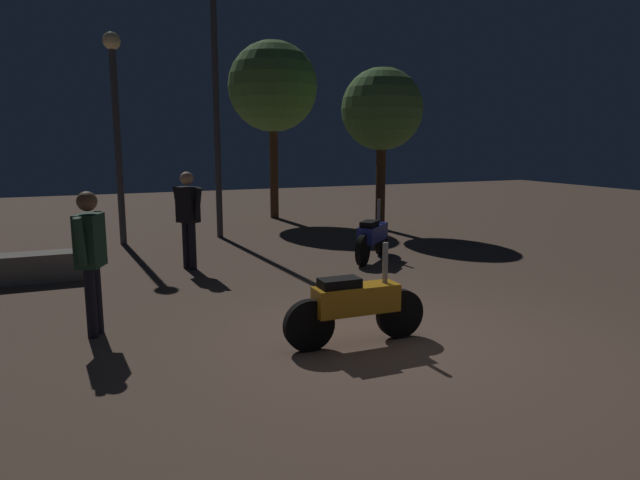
% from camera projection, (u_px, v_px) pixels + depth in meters
% --- Properties ---
extents(ground_plane, '(40.00, 40.00, 0.00)m').
position_uv_depth(ground_plane, '(398.00, 343.00, 6.29)').
color(ground_plane, brown).
extents(motorcycle_orange_foreground, '(1.66, 0.31, 1.11)m').
position_uv_depth(motorcycle_orange_foreground, '(356.00, 305.00, 6.20)').
color(motorcycle_orange_foreground, black).
rests_on(motorcycle_orange_foreground, ground_plane).
extents(motorcycle_blue_parked_left, '(1.27, 1.21, 1.11)m').
position_uv_depth(motorcycle_blue_parked_left, '(373.00, 237.00, 10.59)').
color(motorcycle_blue_parked_left, black).
rests_on(motorcycle_blue_parked_left, ground_plane).
extents(person_rider_beside, '(0.45, 0.60, 1.69)m').
position_uv_depth(person_rider_beside, '(188.00, 211.00, 9.76)').
color(person_rider_beside, black).
rests_on(person_rider_beside, ground_plane).
extents(person_bystander_far, '(0.36, 0.64, 1.66)m').
position_uv_depth(person_bystander_far, '(90.00, 251.00, 6.39)').
color(person_bystander_far, black).
rests_on(person_bystander_far, ground_plane).
extents(streetlamp_near, '(0.36, 0.36, 4.38)m').
position_uv_depth(streetlamp_near, '(116.00, 110.00, 11.80)').
color(streetlamp_near, '#38383D').
rests_on(streetlamp_near, ground_plane).
extents(streetlamp_far, '(0.36, 0.36, 5.59)m').
position_uv_depth(streetlamp_far, '(215.00, 81.00, 12.57)').
color(streetlamp_far, '#38383D').
rests_on(streetlamp_far, ground_plane).
extents(tree_left_bg, '(2.49, 2.49, 4.93)m').
position_uv_depth(tree_left_bg, '(273.00, 87.00, 15.83)').
color(tree_left_bg, '#4C331E').
rests_on(tree_left_bg, ground_plane).
extents(tree_center_bg, '(1.99, 1.99, 3.96)m').
position_uv_depth(tree_center_bg, '(382.00, 110.00, 13.90)').
color(tree_center_bg, '#4C331E').
rests_on(tree_center_bg, ground_plane).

